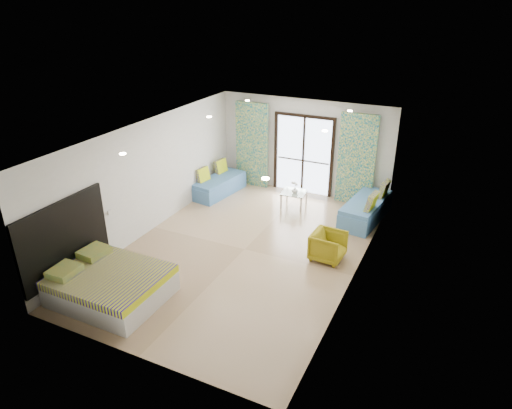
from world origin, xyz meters
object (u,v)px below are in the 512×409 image
at_px(coffee_table, 294,193).
at_px(armchair, 328,245).
at_px(bed, 110,285).
at_px(daybed_right, 366,209).
at_px(daybed_left, 219,185).

bearing_deg(coffee_table, armchair, -53.57).
xyz_separation_m(coffee_table, armchair, (1.65, -2.24, -0.03)).
bearing_deg(bed, armchair, 43.45).
height_order(bed, armchair, armchair).
height_order(bed, daybed_right, daybed_right).
bearing_deg(coffee_table, bed, -106.98).
bearing_deg(daybed_right, daybed_left, -171.36).
distance_m(bed, armchair, 4.53).
height_order(coffee_table, armchair, coffee_table).
distance_m(daybed_right, armchair, 2.28).
bearing_deg(daybed_right, coffee_table, -172.70).
relative_size(daybed_right, coffee_table, 2.77).
xyz_separation_m(daybed_left, daybed_right, (4.23, 0.13, 0.03)).
bearing_deg(daybed_left, bed, -75.06).
distance_m(coffee_table, armchair, 2.79).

